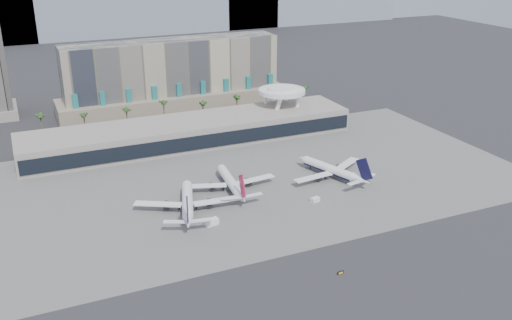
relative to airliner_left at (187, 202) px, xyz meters
name	(u,v)px	position (x,y,z in m)	size (l,w,h in m)	color
ground	(286,239)	(25.27, -35.78, -3.77)	(900.00, 900.00, 0.00)	#232326
apron_pad	(230,182)	(25.27, 19.22, -3.74)	(260.00, 130.00, 0.06)	#5B5B59
mountain_ridge	(111,5)	(53.14, 434.22, 26.11)	(680.00, 60.00, 70.00)	gray
hotel	(174,81)	(35.27, 138.63, 13.03)	(140.00, 30.00, 42.00)	tan
terminal	(191,131)	(25.27, 74.06, 2.74)	(170.00, 32.50, 14.50)	#A0978C
saucer_structure	(282,94)	(80.27, 80.22, 14.68)	(26.00, 26.00, 21.89)	white
palm_row	(183,104)	(32.27, 109.22, 6.72)	(157.80, 2.80, 13.10)	brown
airliner_left	(187,202)	(0.00, 0.00, 0.00)	(40.69, 42.15, 14.97)	white
airliner_centre	(231,182)	(22.59, 11.34, -0.17)	(40.01, 41.36, 14.29)	white
airliner_right	(332,170)	(68.36, 5.57, -0.11)	(39.28, 40.63, 14.54)	white
service_vehicle_a	(212,222)	(4.56, -15.04, -2.54)	(5.05, 2.47, 2.47)	white
service_vehicle_b	(315,200)	(49.57, -13.34, -2.85)	(3.61, 2.07, 1.86)	silver
taxiway_sign	(341,273)	(31.08, -62.71, -3.28)	(2.23, 0.48, 1.01)	black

